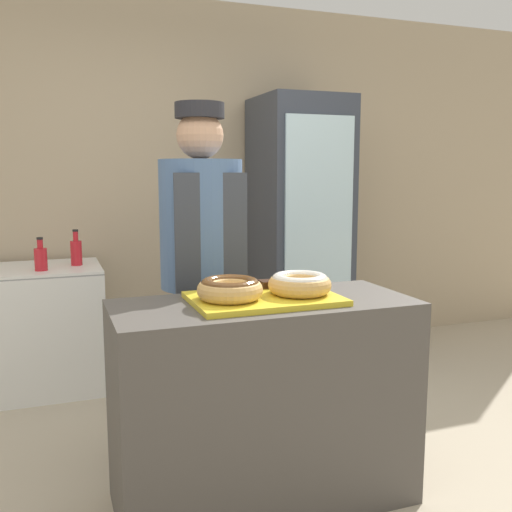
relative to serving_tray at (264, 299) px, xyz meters
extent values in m
plane|color=#B7A88E|center=(0.00, 0.00, -0.91)|extent=(14.00, 14.00, 0.00)
cube|color=tan|center=(0.00, 2.13, 0.44)|extent=(8.00, 0.06, 2.70)
cube|color=#4C4742|center=(0.00, 0.00, -0.46)|extent=(1.28, 0.55, 0.90)
cube|color=yellow|center=(0.00, 0.00, 0.00)|extent=(0.62, 0.42, 0.02)
torus|color=tan|center=(-0.16, -0.02, 0.05)|extent=(0.27, 0.27, 0.08)
torus|color=brown|center=(-0.16, -0.02, 0.07)|extent=(0.24, 0.24, 0.05)
torus|color=tan|center=(0.16, -0.02, 0.05)|extent=(0.27, 0.27, 0.08)
torus|color=white|center=(0.16, -0.02, 0.07)|extent=(0.24, 0.24, 0.05)
cube|color=black|center=(-0.08, 0.16, 0.03)|extent=(0.08, 0.08, 0.03)
cube|color=black|center=(0.08, 0.16, 0.03)|extent=(0.08, 0.08, 0.03)
cylinder|color=#4C4C51|center=(-0.12, 0.58, -0.48)|extent=(0.30, 0.30, 0.86)
cylinder|color=#4C6B99|center=(-0.12, 0.58, 0.27)|extent=(0.41, 0.41, 0.64)
cube|color=#383D47|center=(-0.12, 0.39, -0.15)|extent=(0.35, 0.02, 1.35)
sphere|color=tan|center=(-0.12, 0.58, 0.71)|extent=(0.23, 0.23, 0.23)
cylinder|color=#232328|center=(-0.12, 0.58, 0.83)|extent=(0.24, 0.24, 0.08)
cube|color=#333842|center=(0.95, 1.74, 0.08)|extent=(0.63, 0.66, 1.98)
cube|color=silver|center=(0.95, 1.40, 0.12)|extent=(0.52, 0.02, 1.59)
cube|color=white|center=(-1.06, 1.74, -0.50)|extent=(1.06, 0.64, 0.82)
cube|color=gray|center=(-1.06, 1.74, -0.11)|extent=(1.06, 0.64, 0.01)
cylinder|color=red|center=(-0.67, 1.73, -0.01)|extent=(0.07, 0.07, 0.16)
cylinder|color=red|center=(-0.67, 1.73, 0.11)|extent=(0.03, 0.03, 0.06)
cylinder|color=black|center=(-0.67, 1.73, 0.14)|extent=(0.04, 0.04, 0.01)
cylinder|color=red|center=(-0.89, 1.59, -0.02)|extent=(0.08, 0.08, 0.14)
cylinder|color=red|center=(-0.89, 1.59, 0.08)|extent=(0.04, 0.04, 0.06)
cylinder|color=black|center=(-0.89, 1.59, 0.12)|extent=(0.04, 0.04, 0.01)
camera|label=1|loc=(-0.84, -2.19, 0.53)|focal=40.00mm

